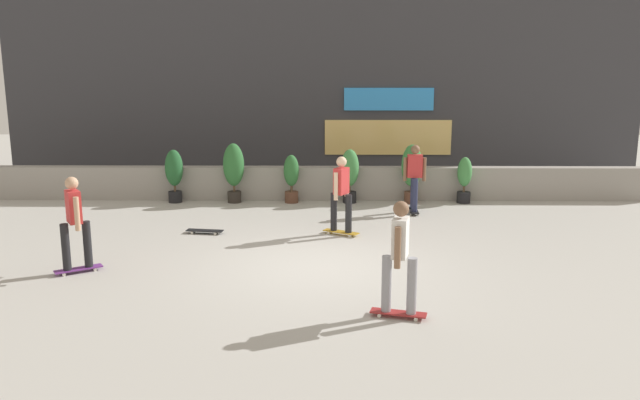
% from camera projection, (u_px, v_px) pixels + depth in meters
% --- Properties ---
extents(ground_plane, '(48.00, 48.00, 0.00)m').
position_uv_depth(ground_plane, '(319.00, 265.00, 11.36)').
color(ground_plane, '#B2AFA8').
extents(planter_wall, '(18.00, 0.40, 0.90)m').
position_uv_depth(planter_wall, '(322.00, 183.00, 17.14)').
color(planter_wall, gray).
rests_on(planter_wall, ground).
extents(building_backdrop, '(20.00, 2.08, 6.50)m').
position_uv_depth(building_backdrop, '(323.00, 78.00, 20.50)').
color(building_backdrop, '#38383D').
rests_on(building_backdrop, ground).
extents(potted_plant_0, '(0.47, 0.47, 1.42)m').
position_uv_depth(potted_plant_0, '(174.00, 172.00, 16.67)').
color(potted_plant_0, black).
rests_on(potted_plant_0, ground).
extents(potted_plant_1, '(0.56, 0.56, 1.59)m').
position_uv_depth(potted_plant_1, '(234.00, 168.00, 16.63)').
color(potted_plant_1, '#2D2823').
rests_on(potted_plant_1, ground).
extents(potted_plant_2, '(0.41, 0.41, 1.28)m').
position_uv_depth(potted_plant_2, '(291.00, 176.00, 16.66)').
color(potted_plant_2, brown).
rests_on(potted_plant_2, ground).
extents(potted_plant_3, '(0.48, 0.48, 1.44)m').
position_uv_depth(potted_plant_3, '(350.00, 172.00, 16.62)').
color(potted_plant_3, black).
rests_on(potted_plant_3, ground).
extents(potted_plant_4, '(0.55, 0.55, 1.57)m').
position_uv_depth(potted_plant_4, '(412.00, 169.00, 16.59)').
color(potted_plant_4, brown).
rests_on(potted_plant_4, ground).
extents(potted_plant_5, '(0.38, 0.38, 1.23)m').
position_uv_depth(potted_plant_5, '(464.00, 178.00, 16.62)').
color(potted_plant_5, black).
rests_on(potted_plant_5, ground).
extents(skater_foreground, '(0.56, 0.81, 1.70)m').
position_uv_depth(skater_foreground, '(415.00, 176.00, 15.37)').
color(skater_foreground, black).
rests_on(skater_foreground, ground).
extents(skater_far_right, '(0.79, 0.57, 1.70)m').
position_uv_depth(skater_far_right, '(341.00, 192.00, 13.28)').
color(skater_far_right, '#BF8C26').
rests_on(skater_far_right, ground).
extents(skater_by_wall_left, '(0.82, 0.54, 1.70)m').
position_uv_depth(skater_by_wall_left, '(400.00, 254.00, 8.76)').
color(skater_by_wall_left, maroon).
rests_on(skater_by_wall_left, ground).
extents(skater_mid_plaza, '(0.78, 0.61, 1.70)m').
position_uv_depth(skater_mid_plaza, '(75.00, 220.00, 10.76)').
color(skater_mid_plaza, '#72338C').
rests_on(skater_mid_plaza, ground).
extents(skateboard_near_camera, '(0.82, 0.31, 0.08)m').
position_uv_depth(skateboard_near_camera, '(205.00, 231.00, 13.57)').
color(skateboard_near_camera, black).
rests_on(skateboard_near_camera, ground).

